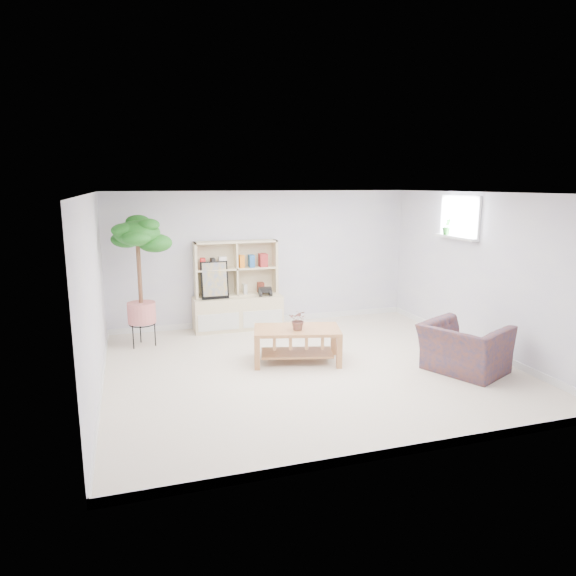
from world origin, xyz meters
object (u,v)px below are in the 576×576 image
object	(u,v)px
storage_unit	(237,286)
floor_tree	(140,282)
coffee_table	(297,345)
armchair	(464,345)

from	to	relation	value
storage_unit	floor_tree	xyz separation A→B (m)	(-1.64, -0.52, 0.25)
storage_unit	coffee_table	world-z (taller)	storage_unit
coffee_table	armchair	xyz separation A→B (m)	(2.04, -1.05, 0.13)
storage_unit	floor_tree	distance (m)	1.74
floor_tree	armchair	bearing A→B (deg)	-31.10
floor_tree	storage_unit	bearing A→B (deg)	17.63
storage_unit	floor_tree	bearing A→B (deg)	-162.37
coffee_table	floor_tree	bearing A→B (deg)	159.77
storage_unit	coffee_table	size ratio (longest dim) A/B	1.28
coffee_table	storage_unit	bearing A→B (deg)	117.16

